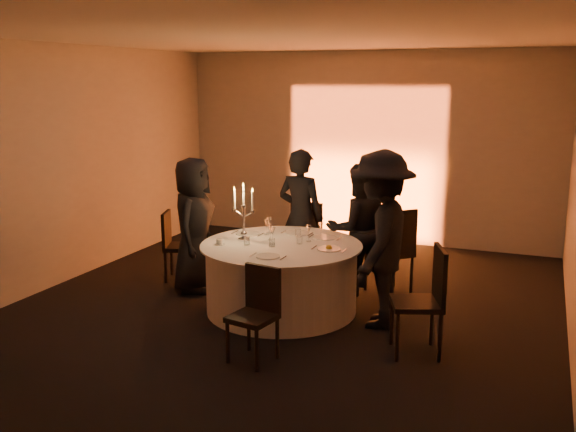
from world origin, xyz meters
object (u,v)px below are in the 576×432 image
at_px(chair_back_left, 310,234).
at_px(chair_front, 257,308).
at_px(guest_right, 380,239).
at_px(candelabra, 244,220).
at_px(chair_left, 175,242).
at_px(guest_back_right, 357,229).
at_px(chair_right, 426,294).
at_px(guest_back_left, 301,217).
at_px(coffee_cup, 219,242).
at_px(banquet_table, 281,277).
at_px(chair_back_right, 393,247).
at_px(guest_left, 194,225).

bearing_deg(chair_back_left, chair_front, 104.70).
distance_m(guest_right, candelabra, 1.58).
distance_m(chair_left, guest_back_right, 2.38).
xyz_separation_m(chair_right, guest_back_left, (-1.87, 1.63, 0.27)).
bearing_deg(candelabra, coffee_cup, -120.87).
xyz_separation_m(guest_back_right, guest_right, (0.50, -0.92, 0.14)).
xyz_separation_m(banquet_table, guest_right, (1.12, -0.01, 0.55)).
distance_m(chair_right, coffee_cup, 2.36).
height_order(chair_back_right, chair_right, chair_back_right).
distance_m(chair_left, chair_back_right, 2.80).
xyz_separation_m(chair_back_left, guest_back_left, (-0.02, -0.30, 0.29)).
bearing_deg(candelabra, guest_right, -0.60).
relative_size(banquet_table, guest_left, 1.09).
bearing_deg(chair_right, guest_left, -126.26).
bearing_deg(guest_right, coffee_cup, -81.90).
relative_size(banquet_table, guest_back_left, 1.05).
bearing_deg(chair_front, chair_left, 148.78).
height_order(chair_front, coffee_cup, chair_front).
bearing_deg(chair_right, chair_back_left, -156.51).
bearing_deg(chair_back_right, guest_back_left, -48.22).
relative_size(chair_back_right, guest_back_left, 0.62).
bearing_deg(chair_back_left, chair_back_right, 167.47).
height_order(chair_back_left, chair_back_right, chair_back_right).
distance_m(chair_back_left, chair_back_right, 1.26).
bearing_deg(guest_back_right, guest_right, 84.66).
height_order(chair_left, guest_back_left, guest_back_left).
height_order(guest_left, guest_right, guest_right).
xyz_separation_m(chair_front, coffee_cup, (-0.90, 0.99, 0.31)).
bearing_deg(candelabra, chair_left, 156.46).
bearing_deg(chair_front, chair_back_left, 110.25).
height_order(guest_back_right, coffee_cup, guest_back_right).
xyz_separation_m(chair_back_left, guest_left, (-1.12, -1.08, 0.25)).
height_order(chair_right, guest_back_left, guest_back_left).
bearing_deg(guest_right, chair_right, 45.57).
distance_m(chair_left, chair_back_left, 1.77).
distance_m(banquet_table, chair_back_left, 1.37).
bearing_deg(guest_back_left, chair_front, 109.82).
bearing_deg(candelabra, chair_back_right, 32.26).
xyz_separation_m(chair_left, chair_back_left, (1.58, 0.79, 0.07)).
bearing_deg(candelabra, chair_right, -15.04).
xyz_separation_m(chair_front, guest_left, (-1.54, 1.53, 0.33)).
bearing_deg(guest_back_left, banquet_table, 108.04).
xyz_separation_m(chair_back_right, guest_back_right, (-0.43, -0.05, 0.19)).
relative_size(chair_front, guest_back_right, 0.55).
bearing_deg(chair_front, guest_back_right, 92.14).
distance_m(chair_back_right, guest_back_left, 1.24).
bearing_deg(guest_left, chair_back_right, -85.38).
bearing_deg(chair_back_right, guest_left, -27.19).
bearing_deg(guest_back_left, chair_back_left, -84.90).
bearing_deg(guest_left, chair_front, -146.75).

